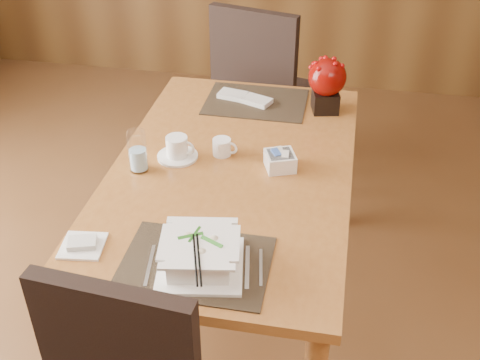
% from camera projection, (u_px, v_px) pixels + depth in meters
% --- Properties ---
extents(dining_table, '(0.90, 1.50, 0.75)m').
position_uv_depth(dining_table, '(232.00, 188.00, 2.33)').
color(dining_table, '#A2632D').
rests_on(dining_table, ground).
extents(placemat_near, '(0.45, 0.33, 0.01)m').
position_uv_depth(placemat_near, '(196.00, 264.00, 1.82)').
color(placemat_near, black).
rests_on(placemat_near, dining_table).
extents(placemat_far, '(0.45, 0.33, 0.01)m').
position_uv_depth(placemat_far, '(256.00, 102.00, 2.72)').
color(placemat_far, black).
rests_on(placemat_far, dining_table).
extents(soup_setting, '(0.29, 0.29, 0.10)m').
position_uv_depth(soup_setting, '(200.00, 255.00, 1.78)').
color(soup_setting, white).
rests_on(soup_setting, dining_table).
extents(coffee_cup, '(0.16, 0.16, 0.09)m').
position_uv_depth(coffee_cup, '(177.00, 149.00, 2.31)').
color(coffee_cup, white).
rests_on(coffee_cup, dining_table).
extents(water_glass, '(0.09, 0.09, 0.16)m').
position_uv_depth(water_glass, '(138.00, 151.00, 2.22)').
color(water_glass, white).
rests_on(water_glass, dining_table).
extents(creamer_jug, '(0.11, 0.11, 0.07)m').
position_uv_depth(creamer_jug, '(222.00, 147.00, 2.33)').
color(creamer_jug, white).
rests_on(creamer_jug, dining_table).
extents(sugar_caddy, '(0.14, 0.14, 0.06)m').
position_uv_depth(sugar_caddy, '(280.00, 161.00, 2.25)').
color(sugar_caddy, white).
rests_on(sugar_caddy, dining_table).
extents(berry_decor, '(0.16, 0.16, 0.24)m').
position_uv_depth(berry_decor, '(327.00, 82.00, 2.58)').
color(berry_decor, black).
rests_on(berry_decor, dining_table).
extents(napkins_far, '(0.27, 0.16, 0.02)m').
position_uv_depth(napkins_far, '(246.00, 98.00, 2.72)').
color(napkins_far, silver).
rests_on(napkins_far, dining_table).
extents(bread_plate, '(0.15, 0.15, 0.01)m').
position_uv_depth(bread_plate, '(83.00, 246.00, 1.89)').
color(bread_plate, white).
rests_on(bread_plate, dining_table).
extents(far_chair, '(0.59, 0.59, 1.04)m').
position_uv_depth(far_chair, '(262.00, 86.00, 3.24)').
color(far_chair, black).
rests_on(far_chair, ground).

